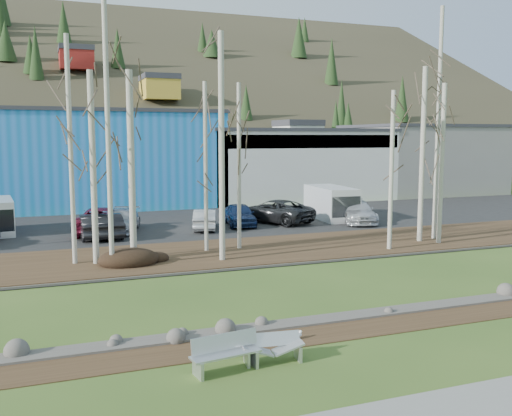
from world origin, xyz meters
name	(u,v)px	position (x,y,z in m)	size (l,w,h in m)	color
ground	(446,344)	(0.00, 0.00, 0.00)	(200.00, 200.00, 0.00)	#36531D
dirt_strip	(403,322)	(0.00, 2.10, 0.01)	(80.00, 1.80, 0.03)	#382616
near_bank_rocks	(386,313)	(0.00, 3.10, 0.00)	(80.00, 0.80, 0.50)	#47423D
river	(330,284)	(0.00, 7.20, 0.00)	(80.00, 8.00, 0.90)	black
far_bank_rocks	(289,264)	(0.00, 11.30, 0.00)	(80.00, 0.80, 0.46)	#47423D
far_bank	(264,250)	(0.00, 14.50, 0.07)	(80.00, 7.00, 0.15)	#382616
parking_lot	(209,222)	(0.00, 25.00, 0.07)	(80.00, 14.00, 0.14)	black
building_blue	(100,158)	(-6.00, 39.00, 4.16)	(20.40, 12.24, 8.30)	blue
building_white	(286,163)	(12.00, 38.98, 3.41)	(18.36, 12.24, 6.80)	silver
building_grey	(421,159)	(28.00, 39.00, 3.66)	(14.28, 12.24, 7.30)	gray
hillside	(108,66)	(0.00, 84.00, 17.50)	(160.00, 72.00, 35.00)	#2E2A1B
bench_intact	(225,353)	(-6.62, 0.44, 0.47)	(1.92, 0.82, 0.93)	silver
bench_damaged	(272,348)	(-5.28, 0.57, 0.38)	(1.75, 0.75, 0.75)	silver
seagull	(297,335)	(-3.94, 1.83, 0.15)	(0.38, 0.18, 0.27)	gold
dirt_mound	(129,258)	(-7.25, 13.26, 0.42)	(2.80, 1.98, 0.55)	black
birch_0	(93,168)	(-8.63, 13.98, 4.57)	(0.28, 0.28, 8.84)	beige
birch_1	(71,151)	(-9.56, 14.34, 5.36)	(0.22, 0.22, 10.42)	beige
birch_2	(131,167)	(-6.91, 13.88, 4.60)	(0.32, 0.32, 8.90)	beige
birch_3	(108,136)	(-8.03, 12.94, 6.04)	(0.23, 0.23, 11.77)	beige
birch_4	(222,148)	(-2.89, 12.66, 5.49)	(0.28, 0.28, 10.68)	beige
birch_5	(239,167)	(-1.19, 15.09, 4.46)	(0.21, 0.21, 8.62)	beige
birch_6	(391,171)	(6.13, 12.10, 4.26)	(0.23, 0.23, 8.22)	beige
birch_7	(422,155)	(9.07, 13.50, 4.99)	(0.28, 0.28, 9.68)	beige
birch_8	(442,164)	(9.71, 12.64, 4.52)	(0.26, 0.26, 8.74)	beige
birch_9	(438,125)	(10.35, 13.89, 6.68)	(0.23, 0.23, 13.07)	beige
birch_10	(206,167)	(-3.00, 15.09, 4.46)	(0.21, 0.21, 8.62)	beige
car_1	(92,226)	(-8.20, 21.10, 0.84)	(1.49, 4.27, 1.41)	black
car_2	(101,220)	(-7.54, 22.79, 0.93)	(2.62, 5.69, 1.58)	maroon
car_3	(120,221)	(-6.38, 22.71, 0.83)	(1.92, 4.73, 1.37)	#A1A2A9
car_4	(240,215)	(1.39, 22.48, 0.88)	(1.74, 4.32, 1.47)	#17284D
car_5	(205,219)	(-1.23, 21.72, 0.79)	(1.38, 3.96, 1.30)	silver
car_6	(274,211)	(4.06, 22.94, 0.93)	(2.62, 5.69, 1.58)	#29292B
car_7	(357,211)	(9.43, 21.01, 0.89)	(2.10, 5.15, 1.50)	silver
car_8	(107,225)	(-7.36, 21.10, 0.84)	(1.49, 4.27, 1.41)	black
van_white	(332,203)	(8.58, 23.00, 1.29)	(2.63, 5.44, 2.31)	white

